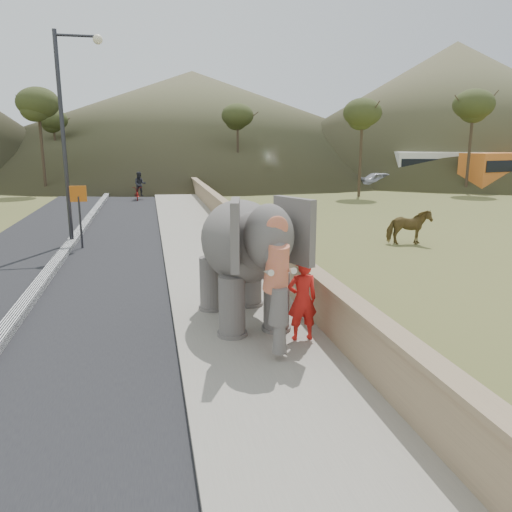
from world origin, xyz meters
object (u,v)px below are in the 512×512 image
Objects in this scene: elephant_and_man at (243,259)px; cow at (409,227)px; lamppost at (70,118)px; motorcyclist at (139,189)px.

cow is at bearing 42.70° from elephant_and_man.
lamppost is at bearing 87.74° from cow.
lamppost is 1.98× the size of elephant_and_man.
motorcyclist is at bearing 40.69° from cow.
lamppost is at bearing -97.72° from motorcyclist.
elephant_and_man is at bearing -65.33° from lamppost.
lamppost reaches higher than elephant_and_man.
cow is at bearing -12.34° from lamppost.
lamppost is at bearing 114.67° from elephant_and_man.
cow is 0.84× the size of motorcyclist.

